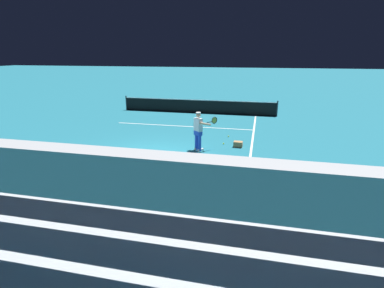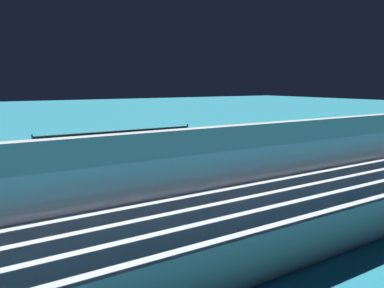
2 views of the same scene
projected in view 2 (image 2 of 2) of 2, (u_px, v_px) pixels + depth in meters
name	position (u px, v px, depth m)	size (l,w,h in m)	color
ground_plane	(195.00, 172.00, 17.51)	(160.00, 160.00, 0.00)	#1E6B7F
court_baseline_white	(200.00, 174.00, 17.09)	(12.00, 0.10, 0.01)	white
court_sideline_white	(216.00, 151.00, 23.01)	(0.10, 12.00, 0.01)	white
court_service_line_white	(145.00, 154.00, 22.11)	(8.22, 0.10, 0.01)	white
back_wall_sponsor_board	(260.00, 182.00, 13.69)	(24.87, 0.25, 1.10)	#2D333D
bleacher_stand	(319.00, 193.00, 11.44)	(23.62, 4.00, 3.85)	#9EA3A8
tennis_player	(211.00, 146.00, 19.36)	(0.99, 0.78, 1.71)	blue
ball_box_cardboard	(227.00, 155.00, 21.10)	(0.40, 0.30, 0.26)	#A87F51
tennis_ball_stray_back	(265.00, 166.00, 18.60)	(0.07, 0.07, 0.07)	#CCE533
tennis_ball_by_box	(222.00, 178.00, 16.35)	(0.07, 0.07, 0.07)	#CCE533
tennis_ball_midcourt	(200.00, 173.00, 17.18)	(0.07, 0.07, 0.07)	#CCE533
tennis_ball_near_player	(201.00, 153.00, 22.16)	(0.07, 0.07, 0.07)	#CCE533
tennis_ball_far_left	(182.00, 157.00, 21.07)	(0.07, 0.07, 0.07)	#CCE533
tennis_ball_toward_net	(214.00, 157.00, 20.98)	(0.07, 0.07, 0.07)	#CCE533
water_bottle	(186.00, 174.00, 16.69)	(0.07, 0.07, 0.22)	yellow
tennis_net	(119.00, 137.00, 25.51)	(11.09, 0.09, 1.07)	#33383D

